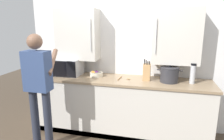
{
  "coord_description": "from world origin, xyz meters",
  "views": [
    {
      "loc": [
        0.59,
        -2.27,
        1.82
      ],
      "look_at": [
        -0.15,
        0.75,
        1.07
      ],
      "focal_mm": 32.6,
      "sensor_mm": 36.0,
      "label": 1
    }
  ],
  "objects_px": {
    "microwave_oven": "(63,67)",
    "fruit_bowl": "(96,74)",
    "knife_block": "(147,72)",
    "stock_pot": "(169,75)",
    "wooden_spoon": "(124,78)",
    "thermos_flask": "(193,73)",
    "person_figure": "(39,84)"
  },
  "relations": [
    {
      "from": "fruit_bowl",
      "to": "thermos_flask",
      "type": "bearing_deg",
      "value": -1.83
    },
    {
      "from": "wooden_spoon",
      "to": "fruit_bowl",
      "type": "xyz_separation_m",
      "value": [
        -0.48,
        0.05,
        0.03
      ]
    },
    {
      "from": "knife_block",
      "to": "stock_pot",
      "type": "relative_size",
      "value": 0.91
    },
    {
      "from": "microwave_oven",
      "to": "knife_block",
      "type": "distance_m",
      "value": 1.42
    },
    {
      "from": "wooden_spoon",
      "to": "stock_pot",
      "type": "bearing_deg",
      "value": 0.21
    },
    {
      "from": "microwave_oven",
      "to": "fruit_bowl",
      "type": "bearing_deg",
      "value": 1.49
    },
    {
      "from": "fruit_bowl",
      "to": "person_figure",
      "type": "height_order",
      "value": "person_figure"
    },
    {
      "from": "stock_pot",
      "to": "person_figure",
      "type": "height_order",
      "value": "person_figure"
    },
    {
      "from": "fruit_bowl",
      "to": "thermos_flask",
      "type": "xyz_separation_m",
      "value": [
        1.5,
        -0.05,
        0.11
      ]
    },
    {
      "from": "thermos_flask",
      "to": "person_figure",
      "type": "bearing_deg",
      "value": -159.59
    },
    {
      "from": "knife_block",
      "to": "person_figure",
      "type": "height_order",
      "value": "person_figure"
    },
    {
      "from": "wooden_spoon",
      "to": "microwave_oven",
      "type": "bearing_deg",
      "value": 178.2
    },
    {
      "from": "wooden_spoon",
      "to": "fruit_bowl",
      "type": "height_order",
      "value": "fruit_bowl"
    },
    {
      "from": "knife_block",
      "to": "thermos_flask",
      "type": "bearing_deg",
      "value": -3.48
    },
    {
      "from": "wooden_spoon",
      "to": "person_figure",
      "type": "relative_size",
      "value": 0.14
    },
    {
      "from": "stock_pot",
      "to": "fruit_bowl",
      "type": "bearing_deg",
      "value": 177.74
    },
    {
      "from": "microwave_oven",
      "to": "thermos_flask",
      "type": "distance_m",
      "value": 2.08
    },
    {
      "from": "stock_pot",
      "to": "thermos_flask",
      "type": "height_order",
      "value": "thermos_flask"
    },
    {
      "from": "fruit_bowl",
      "to": "stock_pot",
      "type": "distance_m",
      "value": 1.17
    },
    {
      "from": "knife_block",
      "to": "stock_pot",
      "type": "distance_m",
      "value": 0.34
    },
    {
      "from": "fruit_bowl",
      "to": "stock_pot",
      "type": "xyz_separation_m",
      "value": [
        1.17,
        -0.05,
        0.07
      ]
    },
    {
      "from": "knife_block",
      "to": "wooden_spoon",
      "type": "height_order",
      "value": "knife_block"
    },
    {
      "from": "wooden_spoon",
      "to": "stock_pot",
      "type": "xyz_separation_m",
      "value": [
        0.69,
        0.0,
        0.11
      ]
    },
    {
      "from": "microwave_oven",
      "to": "fruit_bowl",
      "type": "relative_size",
      "value": 2.62
    },
    {
      "from": "stock_pot",
      "to": "thermos_flask",
      "type": "xyz_separation_m",
      "value": [
        0.33,
        -0.0,
        0.04
      ]
    },
    {
      "from": "microwave_oven",
      "to": "fruit_bowl",
      "type": "distance_m",
      "value": 0.59
    },
    {
      "from": "knife_block",
      "to": "fruit_bowl",
      "type": "relative_size",
      "value": 1.57
    },
    {
      "from": "fruit_bowl",
      "to": "person_figure",
      "type": "bearing_deg",
      "value": -124.22
    },
    {
      "from": "fruit_bowl",
      "to": "thermos_flask",
      "type": "height_order",
      "value": "thermos_flask"
    },
    {
      "from": "fruit_bowl",
      "to": "stock_pot",
      "type": "height_order",
      "value": "stock_pot"
    },
    {
      "from": "microwave_oven",
      "to": "wooden_spoon",
      "type": "bearing_deg",
      "value": -1.8
    },
    {
      "from": "microwave_oven",
      "to": "person_figure",
      "type": "xyz_separation_m",
      "value": [
        0.03,
        -0.8,
        -0.06
      ]
    }
  ]
}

